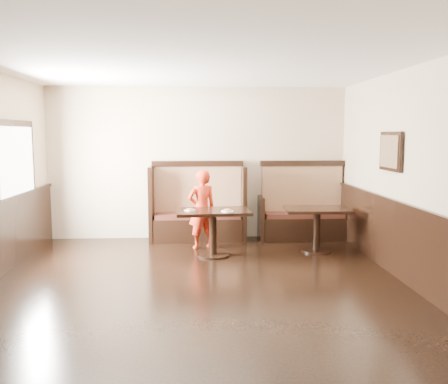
{
  "coord_description": "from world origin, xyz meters",
  "views": [
    {
      "loc": [
        0.01,
        -5.31,
        1.95
      ],
      "look_at": [
        0.43,
        2.35,
        1.0
      ],
      "focal_mm": 38.0,
      "sensor_mm": 36.0,
      "label": 1
    }
  ],
  "objects": [
    {
      "name": "table_main",
      "position": [
        0.24,
        2.09,
        0.57
      ],
      "size": [
        1.22,
        0.82,
        0.74
      ],
      "rotation": [
        0.0,
        0.0,
        0.08
      ],
      "color": "black",
      "rests_on": "ground"
    },
    {
      "name": "table_neighbor",
      "position": [
        1.97,
        2.29,
        0.55
      ],
      "size": [
        1.08,
        0.73,
        0.73
      ],
      "rotation": [
        0.0,
        0.0,
        -0.05
      ],
      "color": "black",
      "rests_on": "ground"
    },
    {
      "name": "pizza_plate_left",
      "position": [
        -0.12,
        2.06,
        0.76
      ],
      "size": [
        0.17,
        0.17,
        0.03
      ],
      "color": "white",
      "rests_on": "table_main"
    },
    {
      "name": "room_shell",
      "position": [
        -0.3,
        0.28,
        0.67
      ],
      "size": [
        7.0,
        7.0,
        7.0
      ],
      "color": "#C2AD8C",
      "rests_on": "ground"
    },
    {
      "name": "booth_main",
      "position": [
        0.0,
        3.3,
        0.53
      ],
      "size": [
        1.75,
        0.72,
        1.45
      ],
      "color": "black",
      "rests_on": "ground"
    },
    {
      "name": "ground",
      "position": [
        0.0,
        0.0,
        0.0
      ],
      "size": [
        7.0,
        7.0,
        0.0
      ],
      "primitive_type": "plane",
      "color": "black",
      "rests_on": "ground"
    },
    {
      "name": "booth_neighbor",
      "position": [
        1.95,
        3.29,
        0.48
      ],
      "size": [
        1.65,
        0.72,
        1.45
      ],
      "color": "black",
      "rests_on": "ground"
    },
    {
      "name": "pizza_plate_right",
      "position": [
        0.46,
        1.94,
        0.76
      ],
      "size": [
        0.2,
        0.2,
        0.04
      ],
      "color": "white",
      "rests_on": "table_main"
    },
    {
      "name": "child",
      "position": [
        0.07,
        2.65,
        0.67
      ],
      "size": [
        0.57,
        0.47,
        1.34
      ],
      "primitive_type": "imported",
      "rotation": [
        0.0,
        0.0,
        3.5
      ],
      "color": "red",
      "rests_on": "ground"
    }
  ]
}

